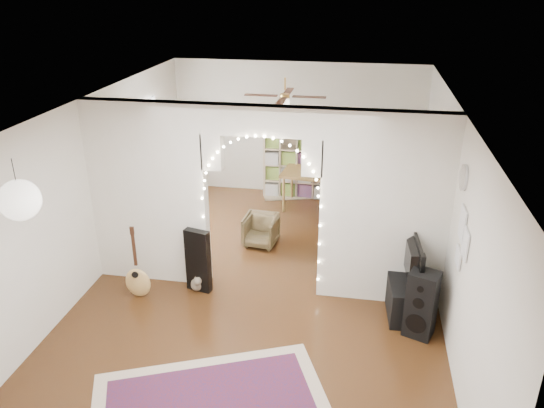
% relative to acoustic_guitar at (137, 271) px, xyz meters
% --- Properties ---
extents(floor, '(7.50, 7.50, 0.00)m').
position_rel_acoustic_guitar_xyz_m(floor, '(1.69, 0.57, -0.41)').
color(floor, black).
rests_on(floor, ground).
extents(ceiling, '(5.00, 7.50, 0.02)m').
position_rel_acoustic_guitar_xyz_m(ceiling, '(1.69, 0.57, 2.29)').
color(ceiling, white).
rests_on(ceiling, wall_back).
extents(wall_back, '(5.00, 0.02, 2.70)m').
position_rel_acoustic_guitar_xyz_m(wall_back, '(1.69, 4.32, 0.94)').
color(wall_back, silver).
rests_on(wall_back, floor).
extents(wall_front, '(5.00, 0.02, 2.70)m').
position_rel_acoustic_guitar_xyz_m(wall_front, '(1.69, -3.18, 0.94)').
color(wall_front, silver).
rests_on(wall_front, floor).
extents(wall_left, '(0.02, 7.50, 2.70)m').
position_rel_acoustic_guitar_xyz_m(wall_left, '(-0.81, 0.57, 0.94)').
color(wall_left, silver).
rests_on(wall_left, floor).
extents(wall_right, '(0.02, 7.50, 2.70)m').
position_rel_acoustic_guitar_xyz_m(wall_right, '(4.19, 0.57, 0.94)').
color(wall_right, silver).
rests_on(wall_right, floor).
extents(divider_wall, '(5.00, 0.20, 2.70)m').
position_rel_acoustic_guitar_xyz_m(divider_wall, '(1.69, 0.57, 1.02)').
color(divider_wall, silver).
rests_on(divider_wall, floor).
extents(fairy_lights, '(1.64, 0.04, 1.60)m').
position_rel_acoustic_guitar_xyz_m(fairy_lights, '(1.69, 0.44, 1.14)').
color(fairy_lights, '#FFEABF').
rests_on(fairy_lights, divider_wall).
extents(window, '(0.04, 1.20, 1.40)m').
position_rel_acoustic_guitar_xyz_m(window, '(-0.78, 2.37, 1.09)').
color(window, white).
rests_on(window, wall_left).
extents(wall_clock, '(0.03, 0.31, 0.31)m').
position_rel_acoustic_guitar_xyz_m(wall_clock, '(4.17, -0.03, 1.69)').
color(wall_clock, white).
rests_on(wall_clock, wall_right).
extents(picture_frames, '(0.02, 0.50, 0.70)m').
position_rel_acoustic_guitar_xyz_m(picture_frames, '(4.17, -0.43, 1.09)').
color(picture_frames, white).
rests_on(picture_frames, wall_right).
extents(paper_lantern, '(0.40, 0.40, 0.40)m').
position_rel_acoustic_guitar_xyz_m(paper_lantern, '(-0.21, -1.83, 1.84)').
color(paper_lantern, white).
rests_on(paper_lantern, ceiling).
extents(ceiling_fan, '(1.10, 1.10, 0.30)m').
position_rel_acoustic_guitar_xyz_m(ceiling_fan, '(1.69, 2.57, 1.99)').
color(ceiling_fan, '#BC8D3E').
rests_on(ceiling_fan, ceiling).
extents(guitar_case, '(0.38, 0.21, 0.96)m').
position_rel_acoustic_guitar_xyz_m(guitar_case, '(0.80, 0.32, 0.07)').
color(guitar_case, black).
rests_on(guitar_case, floor).
extents(acoustic_guitar, '(0.39, 0.19, 0.93)m').
position_rel_acoustic_guitar_xyz_m(acoustic_guitar, '(0.00, 0.00, 0.00)').
color(acoustic_guitar, tan).
rests_on(acoustic_guitar, floor).
extents(tabby_cat, '(0.27, 0.43, 0.29)m').
position_rel_acoustic_guitar_xyz_m(tabby_cat, '(0.77, 0.31, -0.29)').
color(tabby_cat, brown).
rests_on(tabby_cat, floor).
extents(floor_speaker, '(0.44, 0.41, 0.90)m').
position_rel_acoustic_guitar_xyz_m(floor_speaker, '(3.86, -0.20, 0.04)').
color(floor_speaker, black).
rests_on(floor_speaker, floor).
extents(media_console, '(0.47, 1.03, 0.50)m').
position_rel_acoustic_guitar_xyz_m(media_console, '(3.67, 0.32, -0.16)').
color(media_console, black).
rests_on(media_console, floor).
extents(tv, '(0.22, 1.08, 0.62)m').
position_rel_acoustic_guitar_xyz_m(tv, '(3.67, 0.32, 0.40)').
color(tv, black).
rests_on(tv, media_console).
extents(bookcase, '(1.39, 0.70, 1.39)m').
position_rel_acoustic_guitar_xyz_m(bookcase, '(1.73, 4.07, 0.29)').
color(bookcase, beige).
rests_on(bookcase, floor).
extents(dining_table, '(1.28, 0.93, 0.76)m').
position_rel_acoustic_guitar_xyz_m(dining_table, '(2.13, 3.54, 0.27)').
color(dining_table, brown).
rests_on(dining_table, floor).
extents(flower_vase, '(0.20, 0.20, 0.19)m').
position_rel_acoustic_guitar_xyz_m(flower_vase, '(2.13, 3.54, 0.44)').
color(flower_vase, silver).
rests_on(flower_vase, dining_table).
extents(dining_chair_left, '(0.57, 0.59, 0.48)m').
position_rel_acoustic_guitar_xyz_m(dining_chair_left, '(1.42, 1.85, -0.17)').
color(dining_chair_left, brown).
rests_on(dining_chair_left, floor).
extents(dining_chair_right, '(0.57, 0.58, 0.50)m').
position_rel_acoustic_guitar_xyz_m(dining_chair_right, '(1.39, 1.92, -0.16)').
color(dining_chair_right, brown).
rests_on(dining_chair_right, floor).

